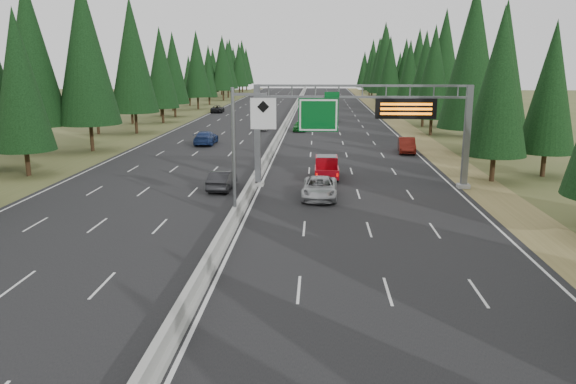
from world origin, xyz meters
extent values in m
cube|color=black|center=(0.00, 80.00, 0.04)|extent=(32.00, 260.00, 0.08)
cube|color=olive|center=(17.80, 80.00, 0.03)|extent=(3.60, 260.00, 0.06)
cube|color=#455126|center=(-17.80, 80.00, 0.03)|extent=(3.60, 260.00, 0.06)
cube|color=#969690|center=(0.00, 80.00, 0.23)|extent=(0.70, 260.00, 0.30)
cube|color=#969690|center=(0.00, 80.00, 0.63)|extent=(0.30, 260.00, 0.60)
cube|color=slate|center=(0.35, 35.00, 3.98)|extent=(0.45, 0.45, 7.80)
cube|color=#969690|center=(0.35, 35.00, 0.23)|extent=(0.90, 0.90, 0.30)
cube|color=slate|center=(16.20, 35.00, 3.98)|extent=(0.45, 0.45, 7.80)
cube|color=#969690|center=(16.20, 35.00, 0.23)|extent=(0.90, 0.90, 0.30)
cube|color=slate|center=(8.28, 35.00, 7.80)|extent=(15.85, 0.35, 0.16)
cube|color=slate|center=(8.28, 35.00, 6.96)|extent=(15.85, 0.35, 0.16)
cube|color=#054C19|center=(5.00, 34.75, 5.63)|extent=(3.00, 0.10, 2.50)
cube|color=silver|center=(5.00, 34.69, 5.63)|extent=(2.85, 0.02, 2.35)
cube|color=#054C19|center=(6.00, 34.75, 7.13)|extent=(1.10, 0.10, 0.45)
cube|color=black|center=(11.50, 34.70, 6.13)|extent=(4.50, 0.40, 1.50)
cube|color=orange|center=(11.50, 34.48, 6.48)|extent=(3.80, 0.02, 0.18)
cube|color=orange|center=(11.50, 34.48, 6.13)|extent=(3.80, 0.02, 0.18)
cube|color=orange|center=(11.50, 34.48, 5.78)|extent=(3.80, 0.02, 0.18)
cylinder|color=slate|center=(0.00, 25.00, 4.08)|extent=(0.20, 0.20, 8.00)
cube|color=#969690|center=(0.00, 25.00, 0.18)|extent=(0.50, 0.50, 0.20)
cube|color=slate|center=(1.00, 25.00, 7.68)|extent=(2.00, 0.15, 0.15)
cube|color=silver|center=(1.80, 24.88, 6.58)|extent=(1.50, 0.06, 1.80)
cylinder|color=black|center=(19.16, 37.77, 1.11)|extent=(0.40, 0.40, 2.21)
cone|color=black|center=(19.16, 37.77, 8.02)|extent=(4.98, 4.98, 11.62)
cylinder|color=black|center=(24.18, 40.32, 1.04)|extent=(0.40, 0.40, 2.07)
cone|color=black|center=(24.18, 40.32, 7.51)|extent=(4.66, 4.66, 10.88)
cylinder|color=black|center=(20.65, 51.94, 1.40)|extent=(0.40, 0.40, 2.81)
cone|color=black|center=(20.65, 51.94, 10.17)|extent=(6.31, 6.31, 14.73)
cylinder|color=black|center=(24.15, 53.06, 1.27)|extent=(0.40, 0.40, 2.54)
cone|color=black|center=(24.15, 53.06, 9.21)|extent=(5.72, 5.72, 13.34)
cylinder|color=black|center=(20.05, 68.08, 1.15)|extent=(0.40, 0.40, 2.30)
cone|color=black|center=(20.05, 68.08, 8.33)|extent=(5.17, 5.17, 12.07)
cylinder|color=black|center=(24.40, 66.76, 1.12)|extent=(0.40, 0.40, 2.24)
cone|color=black|center=(24.40, 66.76, 8.11)|extent=(5.04, 5.04, 11.75)
cylinder|color=black|center=(20.86, 78.68, 1.14)|extent=(0.40, 0.40, 2.28)
cone|color=black|center=(20.86, 78.68, 8.27)|extent=(5.13, 5.13, 11.98)
cylinder|color=black|center=(23.56, 78.60, 1.38)|extent=(0.40, 0.40, 2.77)
cone|color=black|center=(23.56, 78.60, 10.03)|extent=(6.22, 6.22, 14.52)
cylinder|color=black|center=(20.91, 93.52, 1.08)|extent=(0.40, 0.40, 2.16)
cone|color=black|center=(20.91, 93.52, 7.82)|extent=(4.86, 4.86, 11.33)
cylinder|color=black|center=(24.92, 92.59, 1.23)|extent=(0.40, 0.40, 2.46)
cone|color=black|center=(24.92, 92.59, 8.92)|extent=(5.54, 5.54, 12.92)
cylinder|color=black|center=(19.26, 108.33, 1.19)|extent=(0.40, 0.40, 2.37)
cone|color=black|center=(19.26, 108.33, 8.59)|extent=(5.33, 5.33, 12.44)
cylinder|color=black|center=(24.71, 107.12, 1.29)|extent=(0.40, 0.40, 2.59)
cone|color=black|center=(24.71, 107.12, 9.38)|extent=(5.82, 5.82, 13.58)
cylinder|color=black|center=(19.56, 120.32, 1.47)|extent=(0.40, 0.40, 2.93)
cone|color=black|center=(19.56, 120.32, 10.64)|extent=(6.60, 6.60, 15.41)
cylinder|color=black|center=(24.14, 119.98, 1.19)|extent=(0.40, 0.40, 2.38)
cone|color=black|center=(24.14, 119.98, 8.61)|extent=(5.35, 5.35, 12.48)
cylinder|color=black|center=(19.88, 135.23, 1.24)|extent=(0.40, 0.40, 2.49)
cone|color=black|center=(19.88, 135.23, 9.02)|extent=(5.60, 5.60, 13.07)
cylinder|color=black|center=(24.81, 133.78, 0.98)|extent=(0.40, 0.40, 1.95)
cone|color=black|center=(24.81, 133.78, 7.08)|extent=(4.40, 4.40, 10.26)
cylinder|color=black|center=(19.85, 151.25, 1.04)|extent=(0.40, 0.40, 2.09)
cone|color=black|center=(19.85, 151.25, 7.57)|extent=(4.70, 4.70, 10.97)
cylinder|color=black|center=(23.40, 149.58, 1.51)|extent=(0.40, 0.40, 3.02)
cone|color=black|center=(23.40, 149.58, 10.93)|extent=(6.79, 6.79, 15.83)
cylinder|color=black|center=(20.16, 162.94, 1.05)|extent=(0.40, 0.40, 2.11)
cone|color=black|center=(20.16, 162.94, 7.63)|extent=(4.74, 4.74, 11.05)
cylinder|color=black|center=(23.10, 162.59, 1.35)|extent=(0.40, 0.40, 2.70)
cone|color=black|center=(23.10, 162.59, 9.77)|extent=(6.07, 6.07, 14.15)
cylinder|color=black|center=(19.19, 176.98, 0.91)|extent=(0.40, 0.40, 1.82)
cone|color=black|center=(19.19, 176.98, 6.60)|extent=(4.10, 4.10, 9.57)
cylinder|color=black|center=(23.48, 177.24, 1.09)|extent=(0.40, 0.40, 2.18)
cone|color=black|center=(23.48, 177.24, 7.90)|extent=(4.90, 4.90, 11.43)
cylinder|color=black|center=(20.73, 189.94, 1.08)|extent=(0.40, 0.40, 2.15)
cone|color=black|center=(20.73, 189.94, 7.81)|extent=(4.85, 4.85, 11.31)
cylinder|color=black|center=(23.44, 189.47, 1.40)|extent=(0.40, 0.40, 2.80)
cone|color=black|center=(23.44, 189.47, 10.15)|extent=(6.30, 6.30, 14.70)
cylinder|color=black|center=(-19.70, 38.11, 1.12)|extent=(0.40, 0.40, 2.24)
cone|color=black|center=(-19.70, 38.11, 8.10)|extent=(5.03, 5.03, 11.74)
cylinder|color=black|center=(-19.70, 52.04, 1.49)|extent=(0.40, 0.40, 2.98)
cone|color=black|center=(-19.70, 52.04, 10.79)|extent=(6.70, 6.70, 15.63)
cylinder|color=black|center=(-24.93, 50.64, 1.47)|extent=(0.40, 0.40, 2.93)
cone|color=black|center=(-24.93, 50.64, 10.63)|extent=(6.60, 6.60, 15.40)
cylinder|color=black|center=(-19.92, 68.03, 1.44)|extent=(0.40, 0.40, 2.89)
cone|color=black|center=(-19.92, 68.03, 10.46)|extent=(6.49, 6.49, 15.15)
cylinder|color=black|center=(-24.89, 67.08, 1.14)|extent=(0.40, 0.40, 2.27)
cone|color=black|center=(-24.89, 67.08, 8.24)|extent=(5.12, 5.12, 11.94)
cylinder|color=black|center=(-20.03, 82.00, 1.21)|extent=(0.40, 0.40, 2.41)
cone|color=black|center=(-20.03, 82.00, 8.74)|extent=(5.43, 5.43, 12.66)
cylinder|color=black|center=(-24.54, 80.38, 0.89)|extent=(0.40, 0.40, 1.78)
cone|color=black|center=(-24.54, 80.38, 6.44)|extent=(4.00, 4.00, 9.33)
cylinder|color=black|center=(-20.61, 92.19, 1.19)|extent=(0.40, 0.40, 2.38)
cone|color=black|center=(-20.61, 92.19, 8.61)|extent=(5.35, 5.35, 12.48)
cylinder|color=black|center=(-23.42, 93.26, 1.11)|extent=(0.40, 0.40, 2.22)
cone|color=black|center=(-23.42, 93.26, 8.03)|extent=(4.99, 4.99, 11.63)
cylinder|color=black|center=(-20.12, 109.57, 1.28)|extent=(0.40, 0.40, 2.57)
cone|color=black|center=(-20.12, 109.57, 9.31)|extent=(5.78, 5.78, 13.48)
cylinder|color=black|center=(-24.51, 105.91, 1.11)|extent=(0.40, 0.40, 2.22)
cone|color=black|center=(-24.51, 105.91, 8.06)|extent=(5.00, 5.00, 11.67)
cylinder|color=black|center=(-20.26, 122.77, 0.88)|extent=(0.40, 0.40, 1.76)
cone|color=black|center=(-20.26, 122.77, 6.40)|extent=(3.97, 3.97, 9.27)
cylinder|color=black|center=(-24.18, 119.82, 0.89)|extent=(0.40, 0.40, 1.79)
cone|color=black|center=(-24.18, 119.82, 6.48)|extent=(4.03, 4.03, 9.39)
cylinder|color=black|center=(-19.42, 137.35, 1.31)|extent=(0.40, 0.40, 2.63)
cone|color=black|center=(-19.42, 137.35, 9.52)|extent=(5.91, 5.91, 13.79)
cylinder|color=black|center=(-23.04, 137.50, 1.12)|extent=(0.40, 0.40, 2.24)
cone|color=black|center=(-23.04, 137.50, 8.11)|extent=(5.04, 5.04, 11.75)
cylinder|color=black|center=(-20.12, 149.93, 1.25)|extent=(0.40, 0.40, 2.50)
cone|color=black|center=(-20.12, 149.93, 9.05)|extent=(5.61, 5.61, 13.10)
cylinder|color=black|center=(-24.21, 149.91, 1.09)|extent=(0.40, 0.40, 2.17)
cone|color=black|center=(-24.21, 149.91, 7.87)|extent=(4.89, 4.89, 11.40)
cylinder|color=black|center=(-19.02, 164.83, 1.24)|extent=(0.40, 0.40, 2.48)
cone|color=black|center=(-19.02, 164.83, 9.00)|extent=(5.59, 5.59, 13.04)
cylinder|color=black|center=(-24.35, 163.49, 1.28)|extent=(0.40, 0.40, 2.55)
cone|color=black|center=(-24.35, 163.49, 9.25)|extent=(5.74, 5.74, 13.40)
cylinder|color=black|center=(-19.79, 177.67, 1.34)|extent=(0.40, 0.40, 2.69)
cone|color=black|center=(-19.79, 177.67, 9.73)|extent=(6.04, 6.04, 14.10)
cylinder|color=black|center=(-24.03, 179.11, 1.38)|extent=(0.40, 0.40, 2.76)
cone|color=black|center=(-24.03, 179.11, 10.01)|extent=(6.21, 6.21, 14.50)
cylinder|color=black|center=(-20.41, 193.02, 1.18)|extent=(0.40, 0.40, 2.36)
cone|color=black|center=(-20.41, 193.02, 8.56)|extent=(5.31, 5.31, 12.39)
cylinder|color=black|center=(-24.77, 191.95, 1.20)|extent=(0.40, 0.40, 2.39)
cone|color=black|center=(-24.77, 191.95, 8.66)|extent=(5.38, 5.38, 12.55)
imported|color=#A4A5A9|center=(5.16, 31.11, 0.81)|extent=(2.60, 5.36, 1.47)
cylinder|color=black|center=(4.92, 36.51, 0.46)|extent=(0.29, 0.77, 0.77)
cylinder|color=black|center=(6.55, 36.51, 0.46)|extent=(0.29, 0.77, 0.77)
cylinder|color=black|center=(4.92, 39.67, 0.46)|extent=(0.29, 0.77, 0.77)
cylinder|color=black|center=(6.55, 39.67, 0.46)|extent=(0.29, 0.77, 0.77)
cube|color=#9A0913|center=(5.74, 38.14, 0.61)|extent=(1.91, 5.36, 0.29)
cube|color=#9A0913|center=(5.74, 39.00, 1.28)|extent=(1.82, 2.11, 1.05)
cube|color=black|center=(5.74, 39.00, 1.56)|extent=(1.63, 1.82, 0.53)
cube|color=#9A0913|center=(4.83, 36.70, 0.94)|extent=(0.10, 2.30, 0.57)
cube|color=#9A0913|center=(6.65, 36.70, 0.94)|extent=(0.10, 2.30, 0.57)
cube|color=#9A0913|center=(5.74, 35.55, 0.94)|extent=(1.91, 0.10, 0.57)
imported|color=#166421|center=(2.51, 71.28, 0.81)|extent=(2.13, 4.45, 1.46)
imported|color=#60150D|center=(14.50, 52.39, 0.88)|extent=(2.12, 4.99, 1.60)
imported|color=black|center=(6.96, 85.47, 0.90)|extent=(2.43, 5.73, 1.65)
imported|color=silver|center=(7.43, 110.98, 0.79)|extent=(2.59, 5.22, 1.42)
imported|color=black|center=(1.50, 129.55, 0.72)|extent=(1.84, 3.87, 1.28)
imported|color=black|center=(-2.23, 33.48, 0.81)|extent=(1.71, 4.47, 1.46)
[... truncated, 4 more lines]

